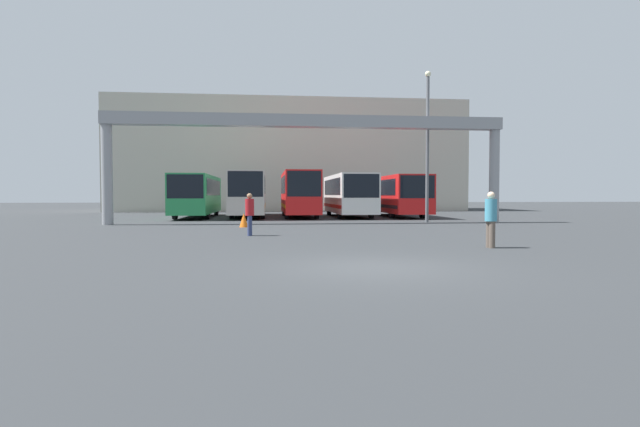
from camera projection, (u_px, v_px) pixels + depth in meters
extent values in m
plane|color=#2D3033|center=(373.00, 268.00, 11.51)|extent=(200.00, 200.00, 0.00)
cube|color=#B7B2A3|center=(289.00, 158.00, 54.97)|extent=(36.30, 12.00, 11.40)
cylinder|color=gray|center=(107.00, 175.00, 27.77)|extent=(0.60, 0.60, 5.60)
cylinder|color=gray|center=(494.00, 176.00, 30.17)|extent=(0.60, 0.60, 5.60)
cube|color=gray|center=(309.00, 121.00, 28.85)|extent=(23.16, 0.80, 0.70)
cube|color=#268C4C|center=(197.00, 194.00, 37.10)|extent=(2.49, 11.00, 2.73)
cube|color=black|center=(185.00, 186.00, 31.64)|extent=(2.29, 0.06, 1.53)
cube|color=black|center=(197.00, 188.00, 37.08)|extent=(2.52, 9.35, 1.15)
cube|color=#268C4C|center=(197.00, 206.00, 37.13)|extent=(2.52, 10.45, 0.24)
cylinder|color=black|center=(175.00, 211.00, 33.97)|extent=(0.28, 1.09, 1.09)
cylinder|color=black|center=(207.00, 211.00, 34.20)|extent=(0.28, 1.09, 1.09)
cylinder|color=black|center=(189.00, 209.00, 40.09)|extent=(0.28, 1.09, 1.09)
cylinder|color=black|center=(216.00, 209.00, 40.32)|extent=(0.28, 1.09, 1.09)
cube|color=beige|center=(249.00, 193.00, 38.19)|extent=(2.45, 12.39, 2.96)
cube|color=black|center=(245.00, 184.00, 32.03)|extent=(2.25, 0.06, 1.66)
cube|color=black|center=(249.00, 186.00, 38.17)|extent=(2.48, 10.53, 1.24)
cube|color=orange|center=(249.00, 205.00, 38.22)|extent=(2.48, 11.77, 0.24)
cylinder|color=black|center=(232.00, 212.00, 34.68)|extent=(0.28, 1.01, 1.01)
cylinder|color=black|center=(263.00, 212.00, 34.90)|extent=(0.28, 1.01, 1.01)
cylinder|color=black|center=(238.00, 209.00, 41.57)|extent=(0.28, 1.01, 1.01)
cylinder|color=black|center=(263.00, 209.00, 41.80)|extent=(0.28, 1.01, 1.01)
cube|color=red|center=(299.00, 193.00, 37.58)|extent=(2.41, 10.36, 2.99)
cube|color=black|center=(304.00, 184.00, 32.43)|extent=(2.22, 0.06, 1.68)
cube|color=black|center=(299.00, 185.00, 37.56)|extent=(2.44, 8.80, 1.26)
cube|color=orange|center=(299.00, 205.00, 37.62)|extent=(2.44, 9.84, 0.24)
cylinder|color=black|center=(287.00, 212.00, 34.64)|extent=(0.28, 1.00, 1.00)
cylinder|color=black|center=(317.00, 212.00, 34.86)|extent=(0.28, 1.00, 1.00)
cylinder|color=black|center=(284.00, 209.00, 40.40)|extent=(0.28, 1.00, 1.00)
cylinder|color=black|center=(310.00, 209.00, 40.62)|extent=(0.28, 1.00, 1.00)
cube|color=silver|center=(349.00, 194.00, 38.07)|extent=(2.60, 10.53, 2.81)
cube|color=black|center=(361.00, 186.00, 32.84)|extent=(2.39, 0.06, 1.57)
cube|color=black|center=(349.00, 187.00, 38.05)|extent=(2.63, 8.95, 1.18)
cube|color=red|center=(348.00, 206.00, 38.10)|extent=(2.63, 10.00, 0.24)
cylinder|color=black|center=(339.00, 211.00, 35.07)|extent=(0.28, 1.03, 1.03)
cylinder|color=black|center=(371.00, 211.00, 35.31)|extent=(0.28, 1.03, 1.03)
cylinder|color=black|center=(329.00, 209.00, 40.92)|extent=(0.28, 1.03, 1.03)
cylinder|color=black|center=(356.00, 209.00, 41.17)|extent=(0.28, 1.03, 1.03)
cube|color=red|center=(396.00, 194.00, 38.72)|extent=(2.57, 11.01, 2.73)
cube|color=black|center=(417.00, 187.00, 33.25)|extent=(2.37, 0.06, 1.53)
cube|color=black|center=(396.00, 188.00, 38.70)|extent=(2.60, 9.36, 1.15)
cube|color=black|center=(396.00, 206.00, 38.75)|extent=(2.60, 10.46, 0.24)
cylinder|color=black|center=(392.00, 211.00, 35.58)|extent=(0.28, 1.01, 1.01)
cylinder|color=black|center=(422.00, 211.00, 35.82)|extent=(0.28, 1.01, 1.01)
cylinder|color=black|center=(373.00, 209.00, 41.71)|extent=(0.28, 1.01, 1.01)
cylinder|color=black|center=(400.00, 209.00, 41.94)|extent=(0.28, 1.01, 1.01)
cylinder|color=navy|center=(250.00, 226.00, 20.40)|extent=(0.19, 0.19, 0.83)
cylinder|color=navy|center=(250.00, 226.00, 20.56)|extent=(0.19, 0.19, 0.83)
cylinder|color=#A5191E|center=(250.00, 207.00, 20.45)|extent=(0.36, 0.36, 0.69)
sphere|color=#8C6647|center=(250.00, 196.00, 20.44)|extent=(0.22, 0.22, 0.22)
cylinder|color=brown|center=(492.00, 235.00, 15.72)|extent=(0.19, 0.19, 0.85)
cylinder|color=brown|center=(489.00, 234.00, 15.88)|extent=(0.19, 0.19, 0.85)
cylinder|color=teal|center=(491.00, 210.00, 15.77)|extent=(0.37, 0.37, 0.71)
sphere|color=beige|center=(491.00, 195.00, 15.75)|extent=(0.23, 0.23, 0.23)
cone|color=orange|center=(244.00, 220.00, 25.88)|extent=(0.46, 0.46, 0.75)
cylinder|color=#595B60|center=(427.00, 150.00, 30.25)|extent=(0.20, 0.20, 8.82)
sphere|color=beige|center=(428.00, 74.00, 30.08)|extent=(0.36, 0.36, 0.36)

